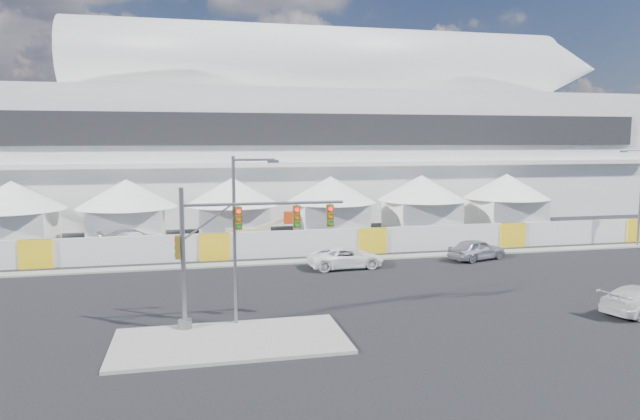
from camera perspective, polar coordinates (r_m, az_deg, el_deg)
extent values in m
plane|color=black|center=(29.37, 2.64, -10.26)|extent=(160.00, 160.00, 0.00)
cube|color=gray|center=(25.59, -8.92, -12.80)|extent=(10.00, 5.00, 0.15)
cube|color=gray|center=(48.89, 21.80, -3.71)|extent=(80.00, 1.20, 0.12)
cube|color=silver|center=(70.78, -0.02, 5.60)|extent=(80.00, 24.00, 14.00)
cube|color=black|center=(58.97, 2.58, 8.04)|extent=(68.00, 0.30, 3.20)
cube|color=silver|center=(58.76, 2.62, 4.63)|extent=(72.00, 0.80, 0.50)
cylinder|color=silver|center=(69.40, 0.35, 14.49)|extent=(57.60, 8.40, 8.40)
cylinder|color=silver|center=(69.82, 2.00, 14.10)|extent=(51.60, 6.80, 6.80)
cylinder|color=silver|center=(70.29, 3.62, 13.69)|extent=(45.60, 5.20, 5.20)
cone|color=silver|center=(83.11, 23.59, 12.83)|extent=(8.00, 7.60, 7.60)
cube|color=white|center=(53.59, -28.28, -1.58)|extent=(6.00, 6.00, 3.00)
cone|color=white|center=(53.29, -28.44, 1.29)|extent=(8.40, 8.40, 2.40)
cube|color=white|center=(51.86, -18.66, -1.37)|extent=(6.00, 6.00, 3.00)
cone|color=white|center=(51.56, -18.78, 1.60)|extent=(8.40, 8.40, 2.40)
cube|color=white|center=(51.67, -8.69, -1.11)|extent=(6.00, 6.00, 3.00)
cone|color=white|center=(51.37, -8.75, 1.87)|extent=(8.40, 8.40, 2.40)
cube|color=white|center=(53.03, 1.05, -0.83)|extent=(6.00, 6.00, 3.00)
cone|color=white|center=(52.74, 1.06, 2.08)|extent=(8.40, 8.40, 2.40)
cube|color=white|center=(55.83, 10.07, -0.54)|extent=(6.00, 6.00, 3.00)
cone|color=white|center=(55.55, 10.13, 2.22)|extent=(8.40, 8.40, 2.40)
cube|color=white|center=(59.86, 18.04, -0.28)|extent=(6.00, 6.00, 3.00)
cone|color=white|center=(59.60, 18.14, 2.30)|extent=(8.40, 8.40, 2.40)
cube|color=silver|center=(44.34, 5.21, -3.05)|extent=(70.00, 0.25, 2.00)
imported|color=silver|center=(43.37, 15.41, -3.81)|extent=(3.14, 4.89, 1.55)
imported|color=white|center=(39.23, 2.59, -4.76)|extent=(2.70, 5.36, 1.45)
imported|color=#B9B9BE|center=(48.16, -18.09, -2.81)|extent=(3.70, 5.92, 1.60)
cylinder|color=gray|center=(26.52, -13.53, -4.78)|extent=(0.22, 0.22, 6.47)
cylinder|color=gray|center=(27.29, -13.35, -11.03)|extent=(0.63, 0.63, 0.40)
cylinder|color=gray|center=(26.33, -5.56, 0.64)|extent=(7.45, 0.14, 0.14)
cube|color=#594714|center=(26.29, -8.15, -0.82)|extent=(0.32, 0.22, 1.05)
cube|color=#594714|center=(26.63, -2.36, -0.66)|extent=(0.32, 0.22, 1.05)
cube|color=#594714|center=(26.96, 1.00, -0.56)|extent=(0.32, 0.22, 1.05)
cube|color=#594714|center=(26.42, -14.05, -3.65)|extent=(0.22, 0.32, 1.05)
cylinder|color=slate|center=(26.72, -8.54, -3.07)|extent=(0.16, 0.16, 7.84)
cylinder|color=slate|center=(26.42, -6.60, 5.02)|extent=(1.92, 0.10, 0.10)
cube|color=slate|center=(26.53, -4.72, 4.86)|extent=(0.52, 0.22, 0.13)
cylinder|color=slate|center=(53.52, 29.39, 1.09)|extent=(0.16, 0.16, 8.09)
cylinder|color=slate|center=(52.66, 28.84, 5.26)|extent=(1.98, 0.11, 0.11)
cube|color=slate|center=(52.08, 28.08, 5.19)|extent=(0.54, 0.22, 0.13)
cube|color=#B83411|center=(44.79, -8.60, -3.66)|extent=(3.48, 2.14, 0.99)
cube|color=beige|center=(44.66, -7.25, -1.97)|extent=(3.40, 1.08, 0.32)
cube|color=beige|center=(44.80, -4.74, -1.21)|extent=(2.64, 0.86, 1.09)
cube|color=#B83411|center=(44.93, -3.15, -0.59)|extent=(0.97, 0.97, 0.90)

